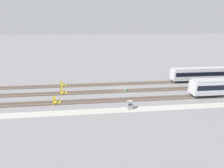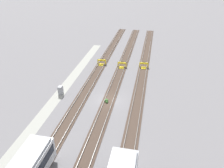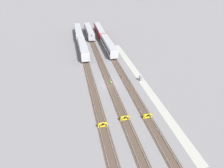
% 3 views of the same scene
% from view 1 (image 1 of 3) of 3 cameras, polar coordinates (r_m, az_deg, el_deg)
% --- Properties ---
extents(ground_plane, '(400.00, 400.00, 0.00)m').
position_cam_1_polar(ground_plane, '(40.55, 3.70, -2.27)').
color(ground_plane, slate).
extents(service_walkway, '(54.00, 2.00, 0.01)m').
position_cam_1_polar(service_walkway, '(32.33, 6.44, -8.27)').
color(service_walkway, '#9E9E93').
rests_on(service_walkway, ground).
extents(rail_track_nearest, '(90.00, 2.23, 0.21)m').
position_cam_1_polar(rail_track_nearest, '(36.15, 4.98, -5.03)').
color(rail_track_nearest, '#47382D').
rests_on(rail_track_nearest, ground).
extents(rail_track_near_inner, '(90.00, 2.24, 0.21)m').
position_cam_1_polar(rail_track_near_inner, '(40.53, 3.70, -2.21)').
color(rail_track_near_inner, '#47382D').
rests_on(rail_track_near_inner, ground).
extents(rail_track_middle, '(90.00, 2.23, 0.21)m').
position_cam_1_polar(rail_track_middle, '(45.01, 2.67, 0.05)').
color(rail_track_middle, '#47382D').
rests_on(rail_track_middle, ground).
extents(subway_car_front_row_centre, '(18.01, 2.89, 3.70)m').
position_cam_1_polar(subway_car_front_row_centre, '(52.75, 27.94, 2.95)').
color(subway_car_front_row_centre, silver).
rests_on(subway_car_front_row_centre, ground).
extents(bumper_stop_nearest_track, '(1.37, 2.01, 1.22)m').
position_cam_1_polar(bumper_stop_nearest_track, '(36.19, -17.90, -5.12)').
color(bumper_stop_nearest_track, yellow).
rests_on(bumper_stop_nearest_track, ground).
extents(bumper_stop_near_inner_track, '(1.36, 2.01, 1.22)m').
position_cam_1_polar(bumper_stop_near_inner_track, '(40.46, -15.81, -2.27)').
color(bumper_stop_near_inner_track, yellow).
rests_on(bumper_stop_near_inner_track, ground).
extents(bumper_stop_middle_track, '(1.35, 2.00, 1.22)m').
position_cam_1_polar(bumper_stop_middle_track, '(45.07, -15.78, -0.03)').
color(bumper_stop_middle_track, yellow).
rests_on(bumper_stop_middle_track, ground).
extents(electrical_cabinet, '(0.90, 0.73, 1.60)m').
position_cam_1_polar(electrical_cabinet, '(32.17, 5.86, -6.80)').
color(electrical_cabinet, gray).
rests_on(electrical_cabinet, ground).
extents(weed_clump, '(0.92, 0.70, 0.64)m').
position_cam_1_polar(weed_clump, '(40.26, 4.59, -2.09)').
color(weed_clump, '#427033').
rests_on(weed_clump, ground).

